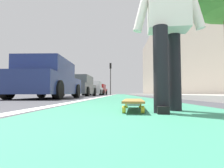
{
  "coord_description": "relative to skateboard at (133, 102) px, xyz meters",
  "views": [
    {
      "loc": [
        -0.72,
        0.18,
        0.18
      ],
      "look_at": [
        11.38,
        0.74,
        0.85
      ],
      "focal_mm": 27.98,
      "sensor_mm": 36.0,
      "label": 1
    }
  ],
  "objects": [
    {
      "name": "sidewalk_curb",
      "position": [
        16.81,
        -3.44,
        -0.02
      ],
      "size": [
        52.0,
        3.2,
        0.14
      ],
      "primitive_type": "cube",
      "color": "#9E9B93",
      "rests_on": "ground"
    },
    {
      "name": "skater_person",
      "position": [
        -0.15,
        -0.35,
        0.84
      ],
      "size": [
        0.45,
        0.72,
        1.64
      ],
      "color": "black",
      "rests_on": "ground"
    },
    {
      "name": "parked_car_mid",
      "position": [
        10.82,
        3.14,
        0.62
      ],
      "size": [
        4.25,
        2.03,
        1.48
      ],
      "color": "#4C5156",
      "rests_on": "ground"
    },
    {
      "name": "parked_car_end",
      "position": [
        22.85,
        3.18,
        0.63
      ],
      "size": [
        4.65,
        2.17,
        1.5
      ],
      "color": "maroon",
      "rests_on": "ground"
    },
    {
      "name": "parked_car_far",
      "position": [
        17.18,
        3.11,
        0.61
      ],
      "size": [
        4.36,
        2.08,
        1.47
      ],
      "color": "#B7B7BC",
      "rests_on": "ground"
    },
    {
      "name": "ground_plane",
      "position": [
        8.81,
        -0.03,
        -0.09
      ],
      "size": [
        80.0,
        80.0,
        0.0
      ],
      "primitive_type": "plane",
      "color": "#38383D"
    },
    {
      "name": "parked_car_near",
      "position": [
        4.68,
        2.93,
        0.6
      ],
      "size": [
        4.09,
        1.9,
        1.46
      ],
      "color": "navy",
      "rests_on": "ground"
    },
    {
      "name": "lane_stripe_white",
      "position": [
        18.81,
        1.14,
        -0.09
      ],
      "size": [
        52.0,
        0.16,
        0.01
      ],
      "primitive_type": "cube",
      "color": "silver",
      "rests_on": "ground"
    },
    {
      "name": "traffic_light",
      "position": [
        23.41,
        1.54,
        3.1
      ],
      "size": [
        0.33,
        0.28,
        4.65
      ],
      "color": "#2D2D2D",
      "rests_on": "ground"
    },
    {
      "name": "building_facade",
      "position": [
        20.81,
        -6.03,
        5.41
      ],
      "size": [
        40.0,
        1.2,
        11.0
      ],
      "primitive_type": "cube",
      "color": "gray",
      "rests_on": "ground"
    },
    {
      "name": "skateboard",
      "position": [
        0.0,
        0.0,
        0.0
      ],
      "size": [
        0.85,
        0.26,
        0.11
      ],
      "color": "yellow",
      "rests_on": "ground"
    },
    {
      "name": "bike_lane_paint",
      "position": [
        22.81,
        -0.03,
        -0.09
      ],
      "size": [
        56.0,
        2.05,
        0.0
      ],
      "primitive_type": "cube",
      "color": "#2D7256",
      "rests_on": "ground"
    }
  ]
}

